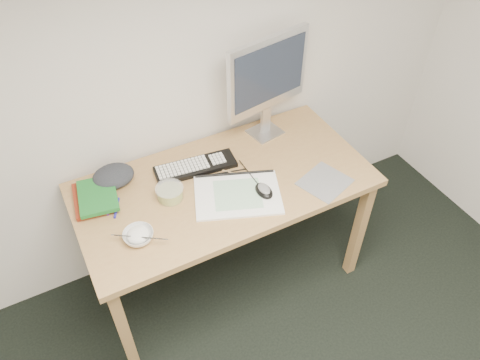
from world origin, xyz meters
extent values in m
plane|color=silver|center=(0.00, 1.80, 1.30)|extent=(3.60, 0.00, 3.60)
cube|color=#AB844E|center=(-0.46, 1.13, 0.36)|extent=(0.05, 0.05, 0.71)
cube|color=#AB844E|center=(0.84, 1.13, 0.36)|extent=(0.05, 0.05, 0.71)
cube|color=#AB844E|center=(-0.46, 1.73, 0.36)|extent=(0.05, 0.05, 0.71)
cube|color=#AB844E|center=(0.84, 1.73, 0.36)|extent=(0.05, 0.05, 0.71)
cube|color=#AB844E|center=(0.19, 1.43, 0.73)|extent=(1.40, 0.70, 0.03)
cube|color=slate|center=(0.61, 1.21, 0.75)|extent=(0.27, 0.26, 0.00)
cube|color=white|center=(0.20, 1.32, 0.76)|extent=(0.47, 0.40, 0.01)
cube|color=black|center=(0.10, 1.58, 0.76)|extent=(0.41, 0.17, 0.02)
cube|color=silver|center=(0.55, 1.67, 0.75)|extent=(0.19, 0.17, 0.01)
cube|color=silver|center=(0.55, 1.67, 0.83)|extent=(0.06, 0.03, 0.15)
cube|color=silver|center=(0.55, 1.67, 1.11)|extent=(0.47, 0.11, 0.38)
cube|color=black|center=(0.55, 1.67, 1.12)|extent=(0.42, 0.08, 0.30)
ellipsoid|color=black|center=(0.31, 1.28, 0.78)|extent=(0.07, 0.11, 0.04)
imported|color=white|center=(-0.28, 1.29, 0.77)|extent=(0.13, 0.13, 0.04)
cylinder|color=silver|center=(-0.28, 1.26, 0.79)|extent=(0.20, 0.14, 0.02)
cylinder|color=#DDD54E|center=(-0.08, 1.45, 0.78)|extent=(0.16, 0.16, 0.06)
cube|color=maroon|center=(-0.39, 1.60, 0.76)|extent=(0.20, 0.25, 0.02)
cube|color=#1A6826|center=(-0.37, 1.58, 0.78)|extent=(0.20, 0.25, 0.02)
ellipsoid|color=#24272B|center=(-0.27, 1.68, 0.78)|extent=(0.20, 0.18, 0.07)
cylinder|color=#D46A7F|center=(0.17, 1.48, 0.75)|extent=(0.18, 0.09, 0.01)
cylinder|color=tan|center=(0.24, 1.48, 0.75)|extent=(0.12, 0.14, 0.01)
cylinder|color=black|center=(0.23, 1.48, 0.75)|extent=(0.17, 0.05, 0.01)
cylinder|color=#1F1FAA|center=(-0.32, 1.50, 0.76)|extent=(0.06, 0.11, 0.01)
cylinder|color=orange|center=(-0.34, 1.57, 0.76)|extent=(0.03, 0.12, 0.01)
cylinder|color=#6A2792|center=(-0.37, 1.53, 0.76)|extent=(0.03, 0.12, 0.01)
camera|label=1|loc=(-0.48, -0.01, 2.29)|focal=35.00mm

